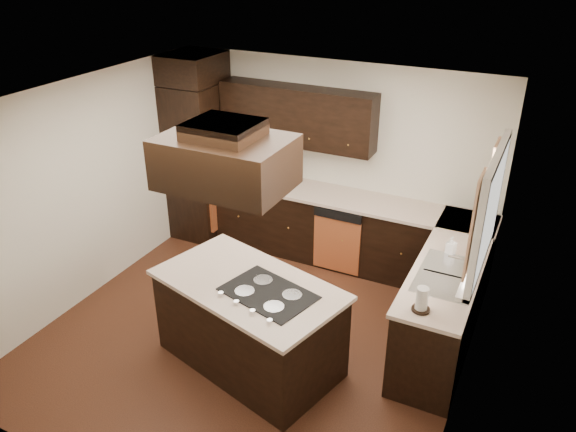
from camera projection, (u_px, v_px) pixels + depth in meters
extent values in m
cube|color=brown|center=(255.00, 333.00, 6.00)|extent=(4.20, 4.20, 0.02)
cube|color=white|center=(247.00, 102.00, 4.87)|extent=(4.20, 4.20, 0.02)
cube|color=silver|center=(333.00, 159.00, 7.12)|extent=(4.20, 0.02, 2.50)
cube|color=silver|center=(96.00, 364.00, 3.74)|extent=(4.20, 0.02, 2.50)
cube|color=silver|center=(87.00, 191.00, 6.26)|extent=(0.02, 4.20, 2.50)
cube|color=silver|center=(475.00, 283.00, 4.60)|extent=(0.02, 4.20, 2.50)
cube|color=black|center=(200.00, 162.00, 7.58)|extent=(0.65, 0.75, 2.12)
cube|color=#C26032|center=(221.00, 162.00, 7.42)|extent=(0.05, 0.62, 0.78)
cube|color=black|center=(324.00, 227.00, 7.23)|extent=(2.93, 0.60, 0.88)
cube|color=black|center=(448.00, 298.00, 5.81)|extent=(0.60, 2.40, 0.88)
cube|color=beige|center=(325.00, 195.00, 7.01)|extent=(2.93, 0.63, 0.04)
cube|color=beige|center=(452.00, 259.00, 5.61)|extent=(0.63, 2.40, 0.04)
cube|color=black|center=(297.00, 116.00, 6.90)|extent=(2.00, 0.34, 0.72)
cube|color=#C26032|center=(337.00, 245.00, 6.90)|extent=(0.60, 0.05, 0.72)
cube|color=silver|center=(488.00, 212.00, 4.88)|extent=(0.06, 1.32, 1.12)
cube|color=white|center=(492.00, 212.00, 4.87)|extent=(0.00, 1.20, 1.00)
cube|color=beige|center=(474.00, 225.00, 4.54)|extent=(0.02, 0.34, 0.90)
cube|color=beige|center=(490.00, 188.00, 5.22)|extent=(0.02, 0.34, 0.90)
cube|color=silver|center=(447.00, 275.00, 5.31)|extent=(0.52, 0.84, 0.01)
cube|color=black|center=(250.00, 325.00, 5.41)|extent=(1.90, 1.35, 0.88)
cube|color=beige|center=(248.00, 285.00, 5.21)|extent=(1.97, 1.43, 0.04)
cube|color=black|center=(268.00, 293.00, 5.04)|extent=(0.92, 0.73, 0.01)
cube|color=black|center=(226.00, 162.00, 4.54)|extent=(1.05, 0.72, 0.42)
cube|color=black|center=(224.00, 130.00, 4.42)|extent=(0.55, 0.50, 0.13)
cylinder|color=silver|center=(255.00, 179.00, 7.27)|extent=(0.15, 0.15, 0.10)
cone|color=silver|center=(255.00, 166.00, 7.19)|extent=(0.13, 0.13, 0.26)
cube|color=black|center=(271.00, 172.00, 7.17)|extent=(0.42, 0.15, 0.34)
imported|color=silver|center=(240.00, 175.00, 7.44)|extent=(0.32, 0.32, 0.07)
imported|color=silver|center=(451.00, 245.00, 5.64)|extent=(0.11, 0.11, 0.19)
cylinder|color=silver|center=(422.00, 300.00, 4.77)|extent=(0.13, 0.13, 0.23)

